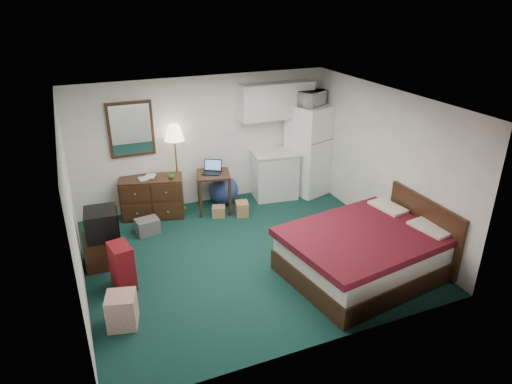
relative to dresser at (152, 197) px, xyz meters
name	(u,v)px	position (x,y,z in m)	size (l,w,h in m)	color
floor	(248,254)	(1.13, -1.98, -0.39)	(5.00, 4.50, 0.01)	black
ceiling	(247,102)	(1.13, -1.98, 2.11)	(5.00, 4.50, 0.01)	silver
walls	(247,183)	(1.13, -1.98, 0.86)	(5.01, 4.51, 2.50)	silver
mirror	(131,129)	(-0.22, 0.24, 1.26)	(0.80, 0.06, 1.00)	white
upper_cabinets	(277,101)	(2.58, 0.10, 1.56)	(1.50, 0.35, 0.70)	silver
headboard	(423,228)	(3.59, -3.16, 0.16)	(0.06, 1.56, 1.00)	#381F12
dresser	(152,197)	(0.00, 0.00, 0.00)	(1.13, 0.51, 0.77)	#381F12
floor_lamp	(177,169)	(0.51, 0.07, 0.46)	(0.37, 0.37, 1.70)	gold
desk	(214,192)	(1.13, -0.23, 0.00)	(0.61, 0.61, 0.77)	#381F12
exercise_ball	(224,190)	(1.40, -0.02, -0.09)	(0.58, 0.58, 0.58)	navy
kitchen_counter	(274,175)	(2.48, -0.07, 0.08)	(0.86, 0.65, 0.94)	silver
fridge	(310,149)	(3.26, -0.10, 0.54)	(0.76, 0.76, 1.85)	white
bed	(363,254)	(2.51, -3.16, -0.04)	(2.18, 1.70, 0.70)	#56090E
tv_stand	(101,250)	(-1.07, -1.36, -0.14)	(0.49, 0.54, 0.49)	#381F12
suitcase	(122,266)	(-0.84, -2.10, -0.05)	(0.26, 0.42, 0.68)	maroon
retail_box	(122,310)	(-0.97, -2.94, -0.16)	(0.36, 0.36, 0.45)	silver
file_bin	(148,226)	(-0.23, -0.65, -0.25)	(0.39, 0.29, 0.27)	#5D5D61
cardboard_box_a	(219,211)	(1.12, -0.51, -0.28)	(0.24, 0.21, 0.21)	#9E7B4C
cardboard_box_b	(242,209)	(1.55, -0.64, -0.25)	(0.23, 0.27, 0.27)	#9E7B4C
laptop	(212,168)	(1.11, -0.22, 0.50)	(0.34, 0.27, 0.23)	black
crt_tv	(101,224)	(-1.01, -1.40, 0.33)	(0.48, 0.52, 0.44)	black
microwave	(312,97)	(3.23, -0.14, 1.64)	(0.52, 0.29, 0.35)	white
book_a	(138,175)	(-0.21, -0.02, 0.49)	(0.15, 0.02, 0.21)	#9E7B4C
book_b	(145,171)	(-0.08, 0.07, 0.51)	(0.18, 0.02, 0.25)	#9E7B4C
mug	(171,175)	(0.35, -0.17, 0.44)	(0.11, 0.09, 0.11)	#458231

